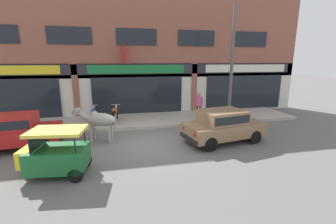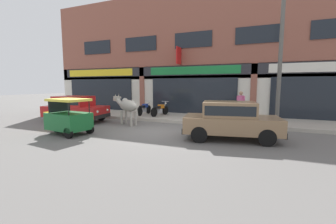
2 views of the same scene
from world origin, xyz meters
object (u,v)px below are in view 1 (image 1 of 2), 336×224
object	(u,v)px
car_0	(223,124)
motorcycle_1	(114,115)
motorcycle_0	(94,115)
pedestrian	(199,103)
auto_rickshaw	(56,156)
car_1	(13,130)
cow	(99,120)
utility_pole	(232,65)

from	to	relation	value
car_0	motorcycle_1	world-z (taller)	car_0
motorcycle_0	pedestrian	xyz separation A→B (m)	(6.01, -0.65, 0.60)
car_0	auto_rickshaw	distance (m)	6.71
car_1	motorcycle_1	xyz separation A→B (m)	(3.98, 2.97, -0.26)
motorcycle_1	car_0	bearing A→B (deg)	-39.78
cow	motorcycle_0	size ratio (longest dim) A/B	1.12
car_0	utility_pole	distance (m)	4.24
motorcycle_1	pedestrian	size ratio (longest dim) A/B	1.13
cow	auto_rickshaw	distance (m)	3.13
cow	car_0	bearing A→B (deg)	-12.97
car_1	motorcycle_1	distance (m)	4.98
cow	utility_pole	distance (m)	7.73
car_1	motorcycle_0	bearing A→B (deg)	46.78
pedestrian	utility_pole	bearing A→B (deg)	-16.26
motorcycle_0	utility_pole	bearing A→B (deg)	-8.45
cow	car_0	xyz separation A→B (m)	(5.41, -1.25, -0.19)
cow	auto_rickshaw	world-z (taller)	cow
car_1	motorcycle_1	world-z (taller)	car_1
motorcycle_0	cow	bearing A→B (deg)	-79.24
car_0	motorcycle_1	distance (m)	6.25
auto_rickshaw	cow	bearing A→B (deg)	69.57
car_1	utility_pole	distance (m)	11.01
cow	auto_rickshaw	xyz separation A→B (m)	(-1.09, -2.92, -0.35)
car_0	auto_rickshaw	size ratio (longest dim) A/B	1.84
cow	pedestrian	xyz separation A→B (m)	(5.48, 2.15, 0.15)
motorcycle_0	pedestrian	world-z (taller)	pedestrian
auto_rickshaw	pedestrian	xyz separation A→B (m)	(6.57, 5.07, 0.50)
motorcycle_1	pedestrian	distance (m)	4.94
pedestrian	auto_rickshaw	bearing A→B (deg)	-142.36
cow	motorcycle_0	world-z (taller)	cow
cow	car_1	size ratio (longest dim) A/B	0.55
auto_rickshaw	motorcycle_0	bearing A→B (deg)	84.46
motorcycle_1	pedestrian	bearing A→B (deg)	-7.06
motorcycle_0	motorcycle_1	size ratio (longest dim) A/B	1.01
cow	car_0	world-z (taller)	cow
auto_rickshaw	motorcycle_0	size ratio (longest dim) A/B	1.14
motorcycle_0	car_1	bearing A→B (deg)	-133.22
cow	motorcycle_1	bearing A→B (deg)	77.49
car_0	pedestrian	bearing A→B (deg)	88.82
car_0	pedestrian	size ratio (longest dim) A/B	2.37
motorcycle_0	utility_pole	distance (m)	8.28
car_0	auto_rickshaw	bearing A→B (deg)	-165.58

